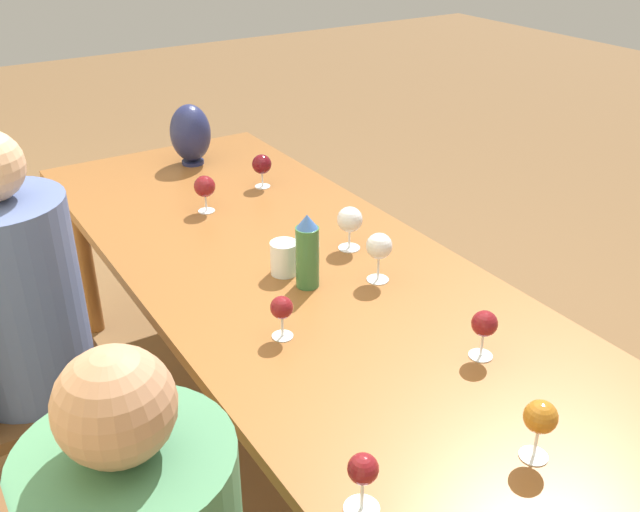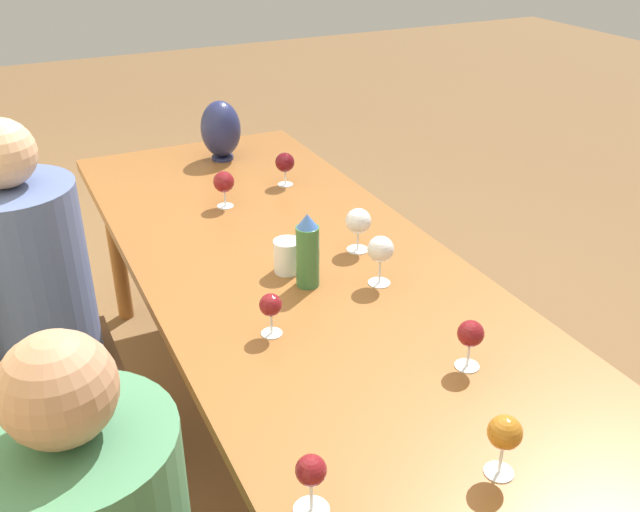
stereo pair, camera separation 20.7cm
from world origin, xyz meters
TOP-DOWN VIEW (x-y plane):
  - ground_plane at (0.00, 0.00)m, footprint 14.00×14.00m
  - dining_table at (0.00, 0.00)m, footprint 2.71×0.96m
  - water_bottle at (-0.05, 0.03)m, footprint 0.07×0.07m
  - water_tumbler at (0.06, 0.05)m, footprint 0.08×0.08m
  - vase at (1.09, -0.09)m, footprint 0.17×0.17m
  - wine_glass_0 at (0.71, -0.22)m, footprint 0.08×0.08m
  - wine_glass_1 at (-0.83, 0.39)m, footprint 0.07×0.07m
  - wine_glass_2 at (0.61, 0.06)m, footprint 0.08×0.08m
  - wine_glass_3 at (-0.24, 0.23)m, footprint 0.06×0.06m
  - wine_glass_4 at (-0.91, 0.00)m, footprint 0.07×0.07m
  - wine_glass_5 at (-0.58, -0.16)m, footprint 0.07×0.07m
  - wine_glass_6 at (0.09, -0.21)m, footprint 0.08×0.08m
  - wine_glass_7 at (-0.13, -0.17)m, footprint 0.08×0.08m
  - chair_far at (0.33, 0.86)m, footprint 0.44×0.44m
  - person_far at (0.33, 0.77)m, footprint 0.36×0.36m

SIDE VIEW (x-z plane):
  - ground_plane at x=0.00m, z-range 0.00..0.00m
  - chair_far at x=0.33m, z-range 0.02..1.02m
  - person_far at x=0.33m, z-range 0.04..1.31m
  - dining_table at x=0.00m, z-range 0.32..1.08m
  - water_tumbler at x=0.06m, z-range 0.76..0.87m
  - wine_glass_3 at x=-0.24m, z-range 0.79..0.91m
  - wine_glass_0 at x=0.71m, z-range 0.79..0.92m
  - wine_glass_5 at x=-0.58m, z-range 0.79..0.92m
  - wine_glass_2 at x=0.61m, z-range 0.79..0.93m
  - wine_glass_1 at x=-0.83m, z-range 0.79..0.93m
  - wine_glass_6 at x=0.09m, z-range 0.79..0.94m
  - wine_glass_4 at x=-0.91m, z-range 0.80..0.94m
  - wine_glass_7 at x=-0.13m, z-range 0.80..0.95m
  - water_bottle at x=-0.05m, z-range 0.76..0.99m
  - vase at x=1.09m, z-range 0.77..1.02m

